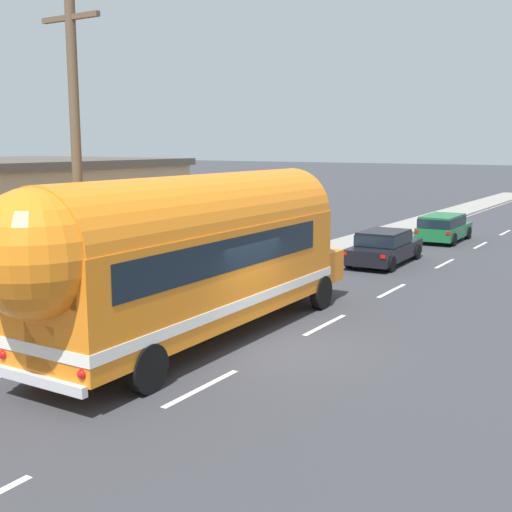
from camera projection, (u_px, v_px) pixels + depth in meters
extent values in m
plane|color=#38383D|center=(279.00, 348.00, 15.74)|extent=(300.00, 300.00, 0.00)
cube|color=silver|center=(202.00, 388.00, 13.18)|extent=(0.14, 2.40, 0.01)
cube|color=silver|center=(325.00, 325.00, 17.80)|extent=(0.14, 2.40, 0.01)
cube|color=silver|center=(392.00, 291.00, 21.95)|extent=(0.14, 2.40, 0.01)
cube|color=silver|center=(445.00, 264.00, 26.93)|extent=(0.14, 2.40, 0.01)
cube|color=silver|center=(480.00, 245.00, 31.84)|extent=(0.14, 2.40, 0.01)
cube|color=silver|center=(505.00, 233.00, 36.39)|extent=(0.14, 2.40, 0.01)
cube|color=silver|center=(341.00, 260.00, 27.83)|extent=(0.12, 80.00, 0.01)
cube|color=gray|center=(293.00, 262.00, 26.81)|extent=(2.48, 90.00, 0.15)
cylinder|color=brown|center=(77.00, 169.00, 15.61)|extent=(0.24, 0.24, 8.50)
cube|color=brown|center=(70.00, 17.00, 15.03)|extent=(1.80, 0.12, 0.12)
cube|color=orange|center=(199.00, 272.00, 16.04)|extent=(2.69, 9.88, 2.30)
cylinder|color=orange|center=(198.00, 225.00, 15.84)|extent=(2.64, 9.78, 2.45)
sphere|color=orange|center=(37.00, 254.00, 11.74)|extent=(2.40, 2.40, 2.40)
cube|color=orange|center=(303.00, 264.00, 20.84)|extent=(2.29, 1.34, 0.95)
cube|color=white|center=(199.00, 298.00, 16.14)|extent=(2.74, 9.92, 0.24)
cube|color=black|center=(191.00, 250.00, 15.68)|extent=(2.69, 8.08, 0.76)
cube|color=black|center=(38.00, 281.00, 11.81)|extent=(2.00, 0.12, 0.84)
cube|color=white|center=(41.00, 348.00, 12.02)|extent=(0.80, 0.08, 0.90)
cube|color=silver|center=(39.00, 381.00, 12.04)|extent=(2.34, 0.19, 0.20)
sphere|color=red|center=(4.00, 354.00, 12.59)|extent=(0.20, 0.20, 0.20)
sphere|color=red|center=(83.00, 374.00, 11.52)|extent=(0.20, 0.20, 0.20)
cube|color=black|center=(294.00, 225.00, 20.12)|extent=(2.14, 0.14, 0.96)
cube|color=silver|center=(312.00, 265.00, 21.45)|extent=(0.90, 0.12, 0.56)
cylinder|color=black|center=(254.00, 284.00, 20.65)|extent=(0.28, 1.00, 1.00)
cylinder|color=black|center=(321.00, 292.00, 19.46)|extent=(0.28, 1.00, 1.00)
cylinder|color=black|center=(63.00, 349.00, 14.05)|extent=(0.28, 1.00, 1.00)
cylinder|color=black|center=(148.00, 368.00, 12.85)|extent=(0.28, 1.00, 1.00)
cube|color=black|center=(384.00, 251.00, 26.89)|extent=(1.96, 4.77, 0.60)
cube|color=black|center=(384.00, 237.00, 26.68)|extent=(1.67, 2.41, 0.55)
cube|color=black|center=(384.00, 238.00, 26.69)|extent=(1.73, 2.45, 0.43)
cube|color=red|center=(344.00, 253.00, 25.23)|extent=(0.20, 0.05, 0.14)
cube|color=red|center=(383.00, 257.00, 24.46)|extent=(0.20, 0.05, 0.14)
cylinder|color=black|center=(378.00, 249.00, 28.75)|extent=(0.22, 0.65, 0.64)
cylinder|color=black|center=(417.00, 252.00, 27.90)|extent=(0.22, 0.65, 0.64)
cylinder|color=black|center=(349.00, 260.00, 25.94)|extent=(0.22, 0.65, 0.64)
cylinder|color=black|center=(391.00, 264.00, 25.09)|extent=(0.22, 0.65, 0.64)
cube|color=#196633|center=(444.00, 231.00, 33.10)|extent=(1.82, 4.25, 0.60)
cube|color=#196633|center=(442.00, 221.00, 32.60)|extent=(1.60, 3.00, 0.55)
cube|color=black|center=(442.00, 221.00, 32.61)|extent=(1.66, 3.04, 0.43)
cube|color=red|center=(417.00, 231.00, 31.67)|extent=(0.20, 0.04, 0.14)
cube|color=red|center=(448.00, 233.00, 30.89)|extent=(0.20, 0.04, 0.14)
cylinder|color=black|center=(436.00, 231.00, 34.75)|extent=(0.21, 0.64, 0.64)
cylinder|color=black|center=(468.00, 233.00, 33.89)|extent=(0.21, 0.64, 0.64)
cylinder|color=black|center=(419.00, 237.00, 32.38)|extent=(0.21, 0.64, 0.64)
cylinder|color=black|center=(453.00, 240.00, 31.51)|extent=(0.21, 0.64, 0.64)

